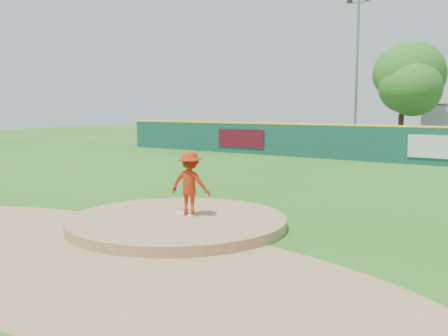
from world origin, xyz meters
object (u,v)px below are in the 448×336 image
Objects in this scene: playground_slide at (242,137)px; deciduous_tree at (403,85)px; pitcher at (190,184)px; light_pole_left at (357,67)px.

deciduous_tree is (12.51, 0.63, 3.87)m from playground_slide.
pitcher reaches higher than playground_slide.
deciduous_tree is (-2.15, 24.66, 3.48)m from pitcher.
light_pole_left is at bearing -91.68° from pitcher.
light_pole_left is (-4.00, 2.00, 1.50)m from deciduous_tree.
light_pole_left is at bearing 17.20° from playground_slide.
pitcher is 0.68× the size of playground_slide.
deciduous_tree is at bearing 2.90° from playground_slide.
deciduous_tree is at bearing -99.69° from pitcher.
playground_slide is 0.22× the size of light_pole_left.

